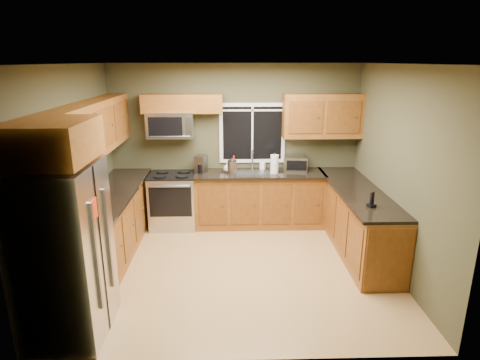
{
  "coord_description": "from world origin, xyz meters",
  "views": [
    {
      "loc": [
        -0.1,
        -4.96,
        2.74
      ],
      "look_at": [
        0.05,
        0.35,
        1.15
      ],
      "focal_mm": 30.0,
      "sensor_mm": 36.0,
      "label": 1
    }
  ],
  "objects_px": {
    "cordless_phone": "(372,202)",
    "range": "(173,200)",
    "refrigerator": "(65,253)",
    "toaster_oven": "(295,163)",
    "kettle": "(232,166)",
    "paper_towel_roll": "(274,164)",
    "soap_bottle_c": "(228,167)",
    "coffee_maker": "(201,164)",
    "soap_bottle_b": "(263,164)",
    "microwave": "(171,125)",
    "soap_bottle_a": "(234,164)"
  },
  "relations": [
    {
      "from": "range",
      "to": "toaster_oven",
      "type": "bearing_deg",
      "value": 3.58
    },
    {
      "from": "refrigerator",
      "to": "cordless_phone",
      "type": "xyz_separation_m",
      "value": [
        3.46,
        1.1,
        0.1
      ]
    },
    {
      "from": "coffee_maker",
      "to": "kettle",
      "type": "height_order",
      "value": "coffee_maker"
    },
    {
      "from": "coffee_maker",
      "to": "kettle",
      "type": "distance_m",
      "value": 0.53
    },
    {
      "from": "kettle",
      "to": "coffee_maker",
      "type": "bearing_deg",
      "value": 168.59
    },
    {
      "from": "range",
      "to": "soap_bottle_b",
      "type": "xyz_separation_m",
      "value": [
        1.53,
        0.23,
        0.56
      ]
    },
    {
      "from": "soap_bottle_c",
      "to": "toaster_oven",
      "type": "bearing_deg",
      "value": 2.81
    },
    {
      "from": "toaster_oven",
      "to": "paper_towel_roll",
      "type": "bearing_deg",
      "value": -155.59
    },
    {
      "from": "refrigerator",
      "to": "cordless_phone",
      "type": "distance_m",
      "value": 3.63
    },
    {
      "from": "toaster_oven",
      "to": "cordless_phone",
      "type": "relative_size",
      "value": 2.1
    },
    {
      "from": "refrigerator",
      "to": "microwave",
      "type": "bearing_deg",
      "value": 76.66
    },
    {
      "from": "toaster_oven",
      "to": "soap_bottle_a",
      "type": "distance_m",
      "value": 1.05
    },
    {
      "from": "microwave",
      "to": "soap_bottle_a",
      "type": "height_order",
      "value": "microwave"
    },
    {
      "from": "microwave",
      "to": "kettle",
      "type": "height_order",
      "value": "microwave"
    },
    {
      "from": "toaster_oven",
      "to": "soap_bottle_b",
      "type": "height_order",
      "value": "toaster_oven"
    },
    {
      "from": "kettle",
      "to": "paper_towel_roll",
      "type": "height_order",
      "value": "paper_towel_roll"
    },
    {
      "from": "coffee_maker",
      "to": "kettle",
      "type": "xyz_separation_m",
      "value": [
        0.52,
        -0.1,
        -0.01
      ]
    },
    {
      "from": "coffee_maker",
      "to": "microwave",
      "type": "bearing_deg",
      "value": 171.94
    },
    {
      "from": "range",
      "to": "soap_bottle_c",
      "type": "height_order",
      "value": "soap_bottle_c"
    },
    {
      "from": "coffee_maker",
      "to": "soap_bottle_b",
      "type": "height_order",
      "value": "coffee_maker"
    },
    {
      "from": "coffee_maker",
      "to": "paper_towel_roll",
      "type": "distance_m",
      "value": 1.23
    },
    {
      "from": "range",
      "to": "cordless_phone",
      "type": "height_order",
      "value": "cordless_phone"
    },
    {
      "from": "range",
      "to": "kettle",
      "type": "bearing_deg",
      "value": -2.1
    },
    {
      "from": "coffee_maker",
      "to": "soap_bottle_c",
      "type": "height_order",
      "value": "coffee_maker"
    },
    {
      "from": "paper_towel_roll",
      "to": "soap_bottle_c",
      "type": "bearing_deg",
      "value": 171.68
    },
    {
      "from": "cordless_phone",
      "to": "range",
      "type": "bearing_deg",
      "value": 148.91
    },
    {
      "from": "microwave",
      "to": "cordless_phone",
      "type": "bearing_deg",
      "value": -33.11
    },
    {
      "from": "soap_bottle_c",
      "to": "coffee_maker",
      "type": "bearing_deg",
      "value": -179.36
    },
    {
      "from": "paper_towel_roll",
      "to": "cordless_phone",
      "type": "bearing_deg",
      "value": -56.76
    },
    {
      "from": "coffee_maker",
      "to": "paper_towel_roll",
      "type": "height_order",
      "value": "paper_towel_roll"
    },
    {
      "from": "toaster_oven",
      "to": "soap_bottle_c",
      "type": "height_order",
      "value": "toaster_oven"
    },
    {
      "from": "refrigerator",
      "to": "toaster_oven",
      "type": "bearing_deg",
      "value": 46.37
    },
    {
      "from": "kettle",
      "to": "cordless_phone",
      "type": "height_order",
      "value": "kettle"
    },
    {
      "from": "kettle",
      "to": "cordless_phone",
      "type": "xyz_separation_m",
      "value": [
        1.77,
        -1.63,
        -0.06
      ]
    },
    {
      "from": "range",
      "to": "toaster_oven",
      "type": "height_order",
      "value": "toaster_oven"
    },
    {
      "from": "microwave",
      "to": "cordless_phone",
      "type": "distance_m",
      "value": 3.38
    },
    {
      "from": "refrigerator",
      "to": "paper_towel_roll",
      "type": "bearing_deg",
      "value": 48.8
    },
    {
      "from": "soap_bottle_a",
      "to": "kettle",
      "type": "bearing_deg",
      "value": -111.32
    },
    {
      "from": "microwave",
      "to": "soap_bottle_a",
      "type": "bearing_deg",
      "value": -5.23
    },
    {
      "from": "range",
      "to": "kettle",
      "type": "xyz_separation_m",
      "value": [
        1.0,
        -0.04,
        0.6
      ]
    },
    {
      "from": "range",
      "to": "microwave",
      "type": "bearing_deg",
      "value": 90.02
    },
    {
      "from": "refrigerator",
      "to": "kettle",
      "type": "distance_m",
      "value": 3.22
    },
    {
      "from": "refrigerator",
      "to": "kettle",
      "type": "bearing_deg",
      "value": 58.28
    },
    {
      "from": "kettle",
      "to": "soap_bottle_c",
      "type": "relative_size",
      "value": 1.59
    },
    {
      "from": "toaster_oven",
      "to": "soap_bottle_c",
      "type": "relative_size",
      "value": 2.48
    },
    {
      "from": "toaster_oven",
      "to": "kettle",
      "type": "distance_m",
      "value": 1.09
    },
    {
      "from": "paper_towel_roll",
      "to": "soap_bottle_a",
      "type": "relative_size",
      "value": 1.23
    },
    {
      "from": "soap_bottle_c",
      "to": "soap_bottle_b",
      "type": "bearing_deg",
      "value": 14.56
    },
    {
      "from": "soap_bottle_b",
      "to": "soap_bottle_c",
      "type": "distance_m",
      "value": 0.63
    },
    {
      "from": "refrigerator",
      "to": "microwave",
      "type": "height_order",
      "value": "microwave"
    }
  ]
}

